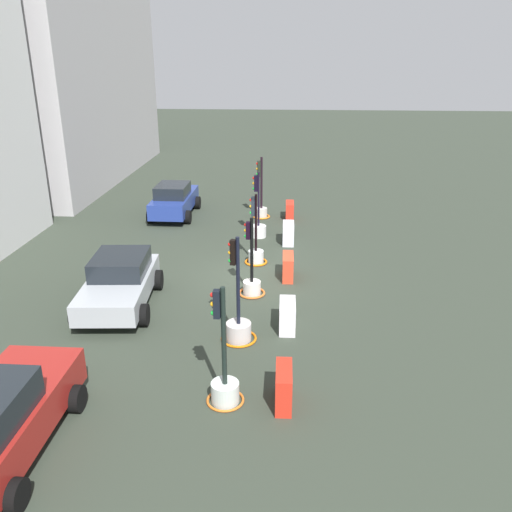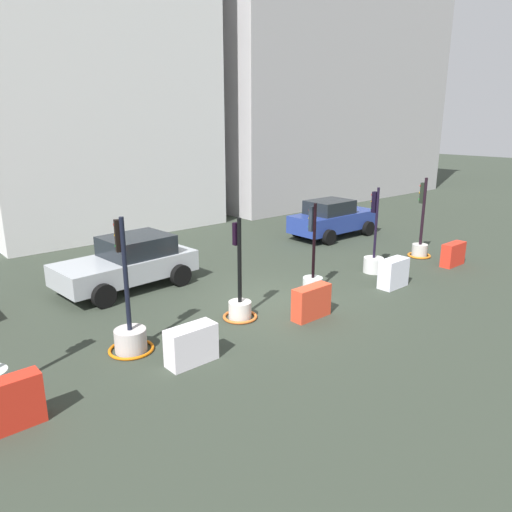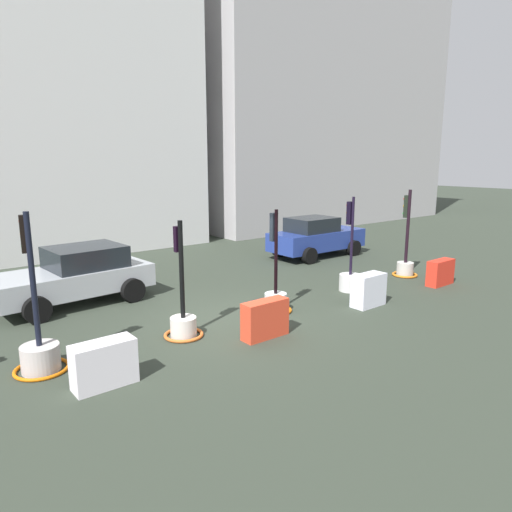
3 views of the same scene
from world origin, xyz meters
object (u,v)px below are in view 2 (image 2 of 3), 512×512
at_px(traffic_light_4, 374,257).
at_px(construction_barrier_4, 453,254).
at_px(car_blue_estate, 333,218).
at_px(traffic_light_3, 313,279).
at_px(construction_barrier_3, 393,273).
at_px(traffic_light_5, 420,242).
at_px(construction_barrier_0, 8,404).
at_px(construction_barrier_2, 311,302).
at_px(traffic_light_2, 240,303).
at_px(construction_barrier_1, 191,345).
at_px(car_silver_hatchback, 129,262).
at_px(traffic_light_1, 130,332).

height_order(traffic_light_4, construction_barrier_4, traffic_light_4).
height_order(construction_barrier_4, car_blue_estate, car_blue_estate).
height_order(traffic_light_3, construction_barrier_3, traffic_light_3).
relative_size(traffic_light_5, construction_barrier_0, 2.76).
xyz_separation_m(traffic_light_4, car_blue_estate, (2.88, 4.29, 0.28)).
height_order(construction_barrier_0, car_blue_estate, car_blue_estate).
bearing_deg(construction_barrier_3, construction_barrier_2, -179.67).
xyz_separation_m(traffic_light_2, construction_barrier_1, (-2.26, -1.20, -0.01)).
height_order(traffic_light_5, construction_barrier_4, traffic_light_5).
relative_size(traffic_light_5, construction_barrier_3, 2.94).
bearing_deg(traffic_light_5, car_silver_hatchback, 158.40).
height_order(traffic_light_2, construction_barrier_0, traffic_light_2).
relative_size(traffic_light_2, construction_barrier_1, 2.41).
distance_m(construction_barrier_4, car_blue_estate, 5.65).
distance_m(construction_barrier_3, car_silver_hatchback, 8.06).
xyz_separation_m(traffic_light_1, construction_barrier_2, (4.40, -1.33, -0.02)).
xyz_separation_m(construction_barrier_2, car_silver_hatchback, (-2.46, 5.26, 0.36)).
distance_m(traffic_light_4, construction_barrier_4, 3.08).
height_order(traffic_light_2, car_blue_estate, traffic_light_2).
relative_size(traffic_light_2, construction_barrier_3, 2.64).
height_order(traffic_light_1, construction_barrier_2, traffic_light_1).
xyz_separation_m(construction_barrier_0, construction_barrier_3, (10.86, -0.00, -0.01)).
bearing_deg(traffic_light_3, traffic_light_5, 1.33).
distance_m(traffic_light_2, traffic_light_4, 5.85).
relative_size(construction_barrier_4, car_blue_estate, 0.26).
relative_size(traffic_light_4, traffic_light_5, 0.97).
bearing_deg(construction_barrier_3, traffic_light_4, 59.38).
distance_m(construction_barrier_1, car_silver_hatchback, 5.43).
distance_m(traffic_light_3, construction_barrier_4, 5.97).
xyz_separation_m(traffic_light_2, traffic_light_5, (8.76, 0.19, 0.12)).
bearing_deg(traffic_light_1, construction_barrier_3, -9.20).
bearing_deg(car_blue_estate, construction_barrier_2, -142.50).
relative_size(construction_barrier_2, car_blue_estate, 0.27).
xyz_separation_m(traffic_light_1, car_silver_hatchback, (1.94, 3.93, 0.34)).
distance_m(traffic_light_1, car_silver_hatchback, 4.40).
relative_size(traffic_light_3, construction_barrier_1, 2.45).
distance_m(construction_barrier_4, car_silver_hatchback, 11.02).
bearing_deg(traffic_light_1, construction_barrier_1, -61.67).
relative_size(traffic_light_4, car_silver_hatchback, 0.67).
height_order(traffic_light_2, traffic_light_4, traffic_light_4).
distance_m(traffic_light_5, construction_barrier_4, 1.40).
bearing_deg(construction_barrier_0, car_silver_hatchback, 47.81).
xyz_separation_m(traffic_light_5, construction_barrier_0, (-14.55, -1.35, -0.09)).
bearing_deg(traffic_light_4, car_silver_hatchback, 150.33).
bearing_deg(traffic_light_3, construction_barrier_4, -12.07).
bearing_deg(traffic_light_4, construction_barrier_3, -120.62).
distance_m(traffic_light_4, construction_barrier_1, 8.22).
bearing_deg(construction_barrier_1, construction_barrier_0, 179.29).
xyz_separation_m(traffic_light_2, construction_barrier_4, (8.62, -1.20, -0.02)).
distance_m(traffic_light_5, construction_barrier_0, 14.61).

